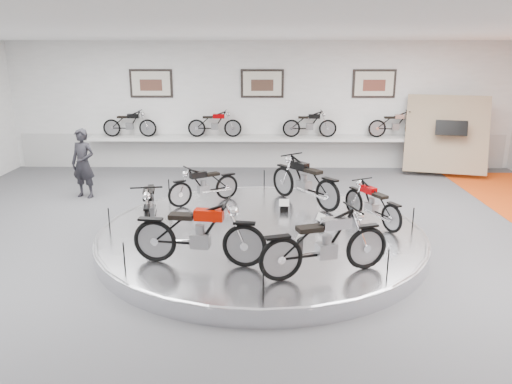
{
  "coord_description": "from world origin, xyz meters",
  "views": [
    {
      "loc": [
        0.03,
        -9.0,
        3.74
      ],
      "look_at": [
        -0.1,
        0.6,
        0.98
      ],
      "focal_mm": 35.0,
      "sensor_mm": 36.0,
      "label": 1
    }
  ],
  "objects_px": {
    "bike_b": "(305,180)",
    "bike_d": "(149,206)",
    "shelf": "(262,139)",
    "bike_c": "(204,184)",
    "bike_a": "(372,203)",
    "bike_e": "(199,233)",
    "bike_f": "(325,243)",
    "visitor": "(83,163)",
    "display_platform": "(261,236)"
  },
  "relations": [
    {
      "from": "bike_d",
      "to": "bike_f",
      "type": "height_order",
      "value": "bike_f"
    },
    {
      "from": "shelf",
      "to": "visitor",
      "type": "relative_size",
      "value": 6.13
    },
    {
      "from": "bike_a",
      "to": "bike_f",
      "type": "bearing_deg",
      "value": 125.26
    },
    {
      "from": "bike_b",
      "to": "bike_d",
      "type": "bearing_deg",
      "value": 81.52
    },
    {
      "from": "display_platform",
      "to": "shelf",
      "type": "relative_size",
      "value": 0.58
    },
    {
      "from": "bike_c",
      "to": "bike_e",
      "type": "xyz_separation_m",
      "value": [
        0.31,
        -3.42,
        0.11
      ]
    },
    {
      "from": "bike_b",
      "to": "bike_f",
      "type": "height_order",
      "value": "bike_b"
    },
    {
      "from": "bike_b",
      "to": "bike_d",
      "type": "xyz_separation_m",
      "value": [
        -3.17,
        -1.81,
        -0.05
      ]
    },
    {
      "from": "shelf",
      "to": "bike_e",
      "type": "bearing_deg",
      "value": -97.12
    },
    {
      "from": "bike_f",
      "to": "bike_d",
      "type": "bearing_deg",
      "value": 129.64
    },
    {
      "from": "shelf",
      "to": "bike_b",
      "type": "bearing_deg",
      "value": -78.06
    },
    {
      "from": "bike_b",
      "to": "bike_c",
      "type": "bearing_deg",
      "value": 51.57
    },
    {
      "from": "bike_a",
      "to": "visitor",
      "type": "relative_size",
      "value": 0.83
    },
    {
      "from": "bike_d",
      "to": "display_platform",
      "type": "bearing_deg",
      "value": 82.65
    },
    {
      "from": "bike_b",
      "to": "bike_f",
      "type": "xyz_separation_m",
      "value": [
        0.02,
        -3.78,
        -0.01
      ]
    },
    {
      "from": "display_platform",
      "to": "bike_e",
      "type": "distance_m",
      "value": 2.08
    },
    {
      "from": "bike_a",
      "to": "bike_d",
      "type": "distance_m",
      "value": 4.46
    },
    {
      "from": "bike_a",
      "to": "bike_b",
      "type": "relative_size",
      "value": 0.79
    },
    {
      "from": "bike_b",
      "to": "visitor",
      "type": "xyz_separation_m",
      "value": [
        -5.6,
        1.48,
        0.05
      ]
    },
    {
      "from": "bike_c",
      "to": "bike_f",
      "type": "height_order",
      "value": "bike_f"
    },
    {
      "from": "visitor",
      "to": "bike_f",
      "type": "bearing_deg",
      "value": -26.66
    },
    {
      "from": "bike_a",
      "to": "bike_e",
      "type": "height_order",
      "value": "bike_e"
    },
    {
      "from": "bike_e",
      "to": "bike_b",
      "type": "bearing_deg",
      "value": 66.95
    },
    {
      "from": "bike_d",
      "to": "bike_c",
      "type": "bearing_deg",
      "value": 145.4
    },
    {
      "from": "bike_d",
      "to": "bike_e",
      "type": "bearing_deg",
      "value": 26.76
    },
    {
      "from": "bike_c",
      "to": "bike_b",
      "type": "bearing_deg",
      "value": 146.33
    },
    {
      "from": "shelf",
      "to": "bike_a",
      "type": "distance_m",
      "value": 6.43
    },
    {
      "from": "bike_a",
      "to": "bike_d",
      "type": "xyz_separation_m",
      "value": [
        -4.43,
        -0.46,
        0.07
      ]
    },
    {
      "from": "bike_f",
      "to": "visitor",
      "type": "bearing_deg",
      "value": 118.28
    },
    {
      "from": "bike_c",
      "to": "visitor",
      "type": "relative_size",
      "value": 0.84
    },
    {
      "from": "visitor",
      "to": "bike_e",
      "type": "bearing_deg",
      "value": -37.15
    },
    {
      "from": "shelf",
      "to": "bike_d",
      "type": "distance_m",
      "value": 6.84
    },
    {
      "from": "bike_c",
      "to": "bike_d",
      "type": "xyz_separation_m",
      "value": [
        -0.86,
        -1.82,
        0.06
      ]
    },
    {
      "from": "shelf",
      "to": "bike_e",
      "type": "xyz_separation_m",
      "value": [
        -1.01,
        -8.08,
        -0.14
      ]
    },
    {
      "from": "bike_f",
      "to": "display_platform",
      "type": "bearing_deg",
      "value": 97.55
    },
    {
      "from": "bike_e",
      "to": "display_platform",
      "type": "bearing_deg",
      "value": 66.27
    },
    {
      "from": "shelf",
      "to": "bike_b",
      "type": "xyz_separation_m",
      "value": [
        0.99,
        -4.67,
        -0.15
      ]
    },
    {
      "from": "bike_e",
      "to": "bike_d",
      "type": "bearing_deg",
      "value": 133.43
    },
    {
      "from": "bike_b",
      "to": "bike_f",
      "type": "distance_m",
      "value": 3.78
    },
    {
      "from": "bike_a",
      "to": "display_platform",
      "type": "bearing_deg",
      "value": 72.08
    },
    {
      "from": "bike_b",
      "to": "bike_c",
      "type": "distance_m",
      "value": 2.31
    },
    {
      "from": "bike_d",
      "to": "shelf",
      "type": "bearing_deg",
      "value": 152.0
    },
    {
      "from": "display_platform",
      "to": "bike_d",
      "type": "height_order",
      "value": "bike_d"
    },
    {
      "from": "bike_a",
      "to": "bike_e",
      "type": "distance_m",
      "value": 3.86
    },
    {
      "from": "bike_e",
      "to": "bike_f",
      "type": "bearing_deg",
      "value": -3.16
    },
    {
      "from": "display_platform",
      "to": "shelf",
      "type": "bearing_deg",
      "value": 90.0
    },
    {
      "from": "display_platform",
      "to": "bike_b",
      "type": "height_order",
      "value": "bike_b"
    },
    {
      "from": "bike_a",
      "to": "bike_e",
      "type": "bearing_deg",
      "value": 94.69
    },
    {
      "from": "bike_e",
      "to": "bike_f",
      "type": "distance_m",
      "value": 2.05
    },
    {
      "from": "bike_d",
      "to": "visitor",
      "type": "relative_size",
      "value": 0.96
    }
  ]
}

